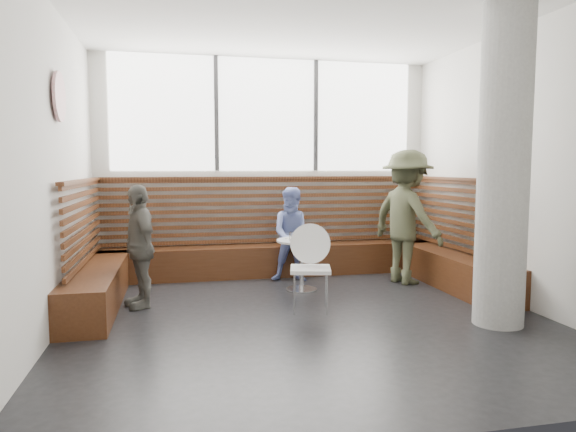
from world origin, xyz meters
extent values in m
cube|color=silver|center=(0.00, 0.00, 1.60)|extent=(5.00, 5.00, 3.20)
cube|color=black|center=(0.00, 0.00, 0.00)|extent=(5.00, 5.00, 0.01)
cube|color=white|center=(0.00, 0.00, 3.20)|extent=(5.00, 5.00, 0.01)
cube|color=white|center=(0.00, 2.48, 2.38)|extent=(4.50, 0.02, 1.65)
cube|color=#3F3F42|center=(-0.75, 2.46, 2.38)|extent=(0.06, 0.04, 1.65)
cube|color=#3F3F42|center=(0.75, 2.46, 2.38)|extent=(0.06, 0.04, 1.65)
cube|color=#3B1E0E|center=(0.00, 2.25, 0.23)|extent=(5.00, 0.50, 0.45)
cube|color=#3B1E0E|center=(-2.25, 1.25, 0.23)|extent=(0.50, 2.50, 0.45)
cube|color=#3B1E0E|center=(2.25, 1.25, 0.23)|extent=(0.50, 2.50, 0.45)
cube|color=#3F200F|center=(0.00, 2.42, 0.95)|extent=(4.88, 0.08, 0.98)
cube|color=#3F200F|center=(-2.42, 1.25, 0.95)|extent=(0.08, 2.38, 0.98)
cube|color=#3F200F|center=(2.42, 1.25, 0.95)|extent=(0.08, 2.38, 0.98)
cylinder|color=gray|center=(1.85, -0.60, 1.60)|extent=(0.50, 0.50, 3.20)
cylinder|color=white|center=(-2.46, 0.40, 2.30)|extent=(0.03, 0.50, 0.50)
cylinder|color=silver|center=(0.23, 1.23, 0.01)|extent=(0.41, 0.41, 0.02)
cylinder|color=silver|center=(0.23, 1.23, 0.33)|extent=(0.06, 0.06, 0.64)
cylinder|color=#B7B7BA|center=(0.23, 1.23, 0.65)|extent=(0.65, 0.65, 0.03)
cube|color=white|center=(0.10, 0.27, 0.47)|extent=(0.44, 0.42, 0.04)
cylinder|color=white|center=(0.10, 0.46, 0.73)|extent=(0.46, 0.11, 0.46)
cylinder|color=silver|center=(-0.08, 0.11, 0.22)|extent=(0.02, 0.02, 0.45)
cylinder|color=silver|center=(0.27, 0.11, 0.22)|extent=(0.02, 0.02, 0.45)
cylinder|color=silver|center=(-0.08, 0.43, 0.22)|extent=(0.02, 0.02, 0.45)
cylinder|color=silver|center=(0.27, 0.43, 0.22)|extent=(0.02, 0.02, 0.45)
imported|color=#454930|center=(1.75, 1.35, 0.92)|extent=(1.05, 1.35, 1.84)
imported|color=#7181C5|center=(0.25, 1.78, 0.66)|extent=(0.73, 0.62, 1.32)
imported|color=#605F57|center=(-1.77, 0.87, 0.70)|extent=(0.59, 0.89, 1.40)
cylinder|color=white|center=(0.14, 1.36, 0.67)|extent=(0.20, 0.20, 0.01)
cylinder|color=white|center=(0.35, 1.38, 0.67)|extent=(0.20, 0.20, 0.01)
cylinder|color=white|center=(0.09, 1.17, 0.72)|extent=(0.07, 0.07, 0.11)
cylinder|color=white|center=(0.26, 1.18, 0.72)|extent=(0.07, 0.07, 0.11)
cylinder|color=white|center=(0.39, 1.28, 0.72)|extent=(0.07, 0.07, 0.11)
cube|color=#A5C64C|center=(0.25, 1.08, 0.67)|extent=(0.25, 0.22, 0.00)
camera|label=1|loc=(-1.34, -5.15, 1.60)|focal=32.00mm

